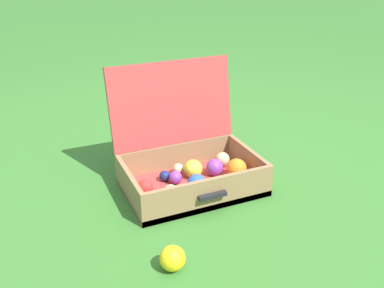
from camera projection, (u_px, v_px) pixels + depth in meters
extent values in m
plane|color=#336B28|center=(213.00, 183.00, 1.80)|extent=(16.00, 16.00, 0.00)
cube|color=#B23838|center=(192.00, 187.00, 1.75)|extent=(0.54, 0.35, 0.03)
cube|color=olive|center=(130.00, 188.00, 1.63)|extent=(0.02, 0.35, 0.13)
cube|color=olive|center=(248.00, 163.00, 1.82)|extent=(0.02, 0.35, 0.13)
cube|color=olive|center=(210.00, 195.00, 1.59)|extent=(0.50, 0.02, 0.13)
cube|color=olive|center=(177.00, 158.00, 1.87)|extent=(0.50, 0.02, 0.13)
cube|color=#B23838|center=(172.00, 103.00, 1.80)|extent=(0.54, 0.09, 0.35)
cube|color=black|center=(213.00, 196.00, 1.57)|extent=(0.11, 0.02, 0.02)
sphere|color=white|center=(225.00, 186.00, 1.67)|extent=(0.06, 0.06, 0.06)
sphere|color=#D1B784|center=(171.00, 192.00, 1.63)|extent=(0.06, 0.06, 0.06)
sphere|color=purple|center=(215.00, 167.00, 1.80)|extent=(0.07, 0.07, 0.07)
sphere|color=#CCDB38|center=(212.00, 189.00, 1.65)|extent=(0.06, 0.06, 0.06)
sphere|color=#D1B784|center=(222.00, 159.00, 1.88)|extent=(0.06, 0.06, 0.06)
sphere|color=blue|center=(197.00, 184.00, 1.67)|extent=(0.08, 0.08, 0.08)
sphere|color=#CCDB38|center=(193.00, 169.00, 1.78)|extent=(0.08, 0.08, 0.08)
sphere|color=red|center=(145.00, 187.00, 1.66)|extent=(0.06, 0.06, 0.06)
sphere|color=orange|center=(237.00, 169.00, 1.78)|extent=(0.08, 0.08, 0.08)
sphere|color=purple|center=(175.00, 177.00, 1.74)|extent=(0.05, 0.05, 0.05)
sphere|color=yellow|center=(189.00, 196.00, 1.61)|extent=(0.06, 0.06, 0.06)
sphere|color=red|center=(150.00, 200.00, 1.58)|extent=(0.06, 0.06, 0.06)
sphere|color=navy|center=(165.00, 176.00, 1.76)|extent=(0.04, 0.04, 0.04)
sphere|color=#D1B784|center=(178.00, 169.00, 1.81)|extent=(0.05, 0.05, 0.05)
sphere|color=red|center=(157.00, 195.00, 1.62)|extent=(0.05, 0.05, 0.05)
sphere|color=yellow|center=(173.00, 258.00, 1.31)|extent=(0.08, 0.08, 0.08)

